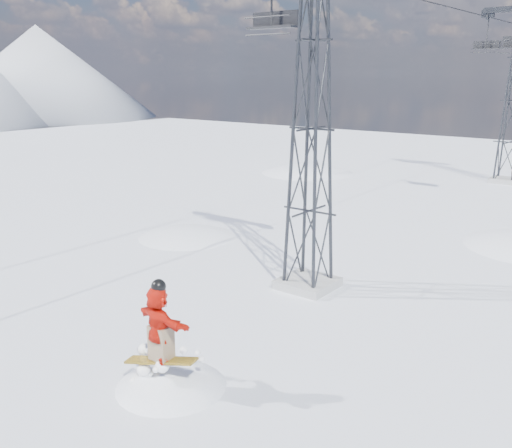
# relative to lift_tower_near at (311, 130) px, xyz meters

# --- Properties ---
(ground) EXTENTS (120.00, 120.00, 0.00)m
(ground) POSITION_rel_lift_tower_near_xyz_m (-0.80, -8.00, -5.47)
(ground) COLOR white
(ground) RESTS_ON ground
(snow_terrain) EXTENTS (39.00, 37.00, 22.00)m
(snow_terrain) POSITION_rel_lift_tower_near_xyz_m (-5.57, 13.24, -15.06)
(snow_terrain) COLOR white
(snow_terrain) RESTS_ON ground
(lift_tower_near) EXTENTS (5.20, 1.80, 11.43)m
(lift_tower_near) POSITION_rel_lift_tower_near_xyz_m (0.00, 0.00, 0.00)
(lift_tower_near) COLOR #999999
(lift_tower_near) RESTS_ON ground
(snowboarder_jump) EXTENTS (4.40, 4.40, 6.75)m
(snowboarder_jump) POSITION_rel_lift_tower_near_xyz_m (0.95, -7.52, -7.09)
(snowboarder_jump) COLOR white
(snowboarder_jump) RESTS_ON ground
(lift_chair_near) EXTENTS (1.89, 0.54, 2.35)m
(lift_chair_near) POSITION_rel_lift_tower_near_xyz_m (-2.20, 0.83, 3.50)
(lift_chair_near) COLOR black
(lift_chair_near) RESTS_ON ground
(lift_chair_far) EXTENTS (1.83, 0.53, 2.27)m
(lift_chair_far) POSITION_rel_lift_tower_near_xyz_m (-2.20, 25.33, 3.57)
(lift_chair_far) COLOR black
(lift_chair_far) RESTS_ON ground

